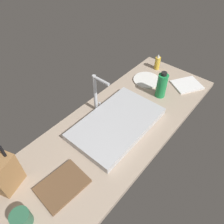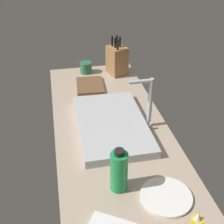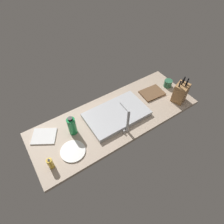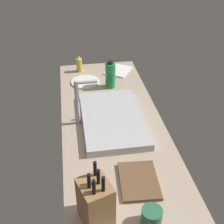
{
  "view_description": "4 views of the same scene",
  "coord_description": "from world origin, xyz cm",
  "views": [
    {
      "loc": [
        -72.19,
        -55.63,
        106.29
      ],
      "look_at": [
        -0.76,
        4.7,
        12.25
      ],
      "focal_mm": 33.98,
      "sensor_mm": 36.0,
      "label": 1
    },
    {
      "loc": [
        129.93,
        -26.11,
        99.01
      ],
      "look_at": [
        -5.06,
        1.1,
        10.99
      ],
      "focal_mm": 48.55,
      "sensor_mm": 36.0,
      "label": 2
    },
    {
      "loc": [
        66.73,
        95.92,
        146.61
      ],
      "look_at": [
        3.74,
        -0.17,
        12.25
      ],
      "focal_mm": 30.48,
      "sensor_mm": 36.0,
      "label": 3
    },
    {
      "loc": [
        -143.04,
        22.66,
        108.54
      ],
      "look_at": [
        1.33,
        -0.22,
        8.9
      ],
      "focal_mm": 46.82,
      "sensor_mm": 36.0,
      "label": 4
    }
  ],
  "objects": [
    {
      "name": "faucet",
      "position": [
        0.97,
        18.94,
        19.99
      ],
      "size": [
        5.5,
        12.98,
        28.47
      ],
      "color": "#B7BABF",
      "rests_on": "countertop_slab"
    },
    {
      "name": "cutting_board",
      "position": [
        -50.84,
        -4.76,
        4.4
      ],
      "size": [
        25.18,
        19.43,
        1.8
      ],
      "primitive_type": "cube",
      "rotation": [
        0.0,
        0.0,
        -0.07
      ],
      "color": "brown",
      "rests_on": "countertop_slab"
    },
    {
      "name": "knife_block",
      "position": [
        -67.4,
        17.31,
        13.87
      ],
      "size": [
        16.32,
        15.14,
        27.05
      ],
      "rotation": [
        0.0,
        0.0,
        0.32
      ],
      "color": "#9E7042",
      "rests_on": "countertop_slab"
    },
    {
      "name": "water_bottle",
      "position": [
        42.0,
        -5.5,
        12.94
      ],
      "size": [
        7.3,
        7.3,
        20.36
      ],
      "color": "#1E8E47",
      "rests_on": "countertop_slab"
    },
    {
      "name": "countertop_slab",
      "position": [
        0.0,
        0.0,
        1.75
      ],
      "size": [
        166.3,
        61.09,
        3.5
      ],
      "primitive_type": "cube",
      "color": "tan",
      "rests_on": "ground"
    },
    {
      "name": "coffee_mug",
      "position": [
        -73.22,
        -4.53,
        7.49
      ],
      "size": [
        8.61,
        8.61,
        7.98
      ],
      "primitive_type": "cylinder",
      "color": "#2D6647",
      "rests_on": "countertop_slab"
    },
    {
      "name": "sink_basin",
      "position": [
        -1.45,
        0.01,
        5.67
      ],
      "size": [
        59.45,
        35.87,
        4.33
      ],
      "primitive_type": "cube",
      "color": "#B7BABF",
      "rests_on": "countertop_slab"
    },
    {
      "name": "dinner_plate",
      "position": [
        51.09,
        12.17,
        4.1
      ],
      "size": [
        21.24,
        21.24,
        1.2
      ],
      "primitive_type": "cylinder",
      "color": "white",
      "rests_on": "countertop_slab"
    }
  ]
}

